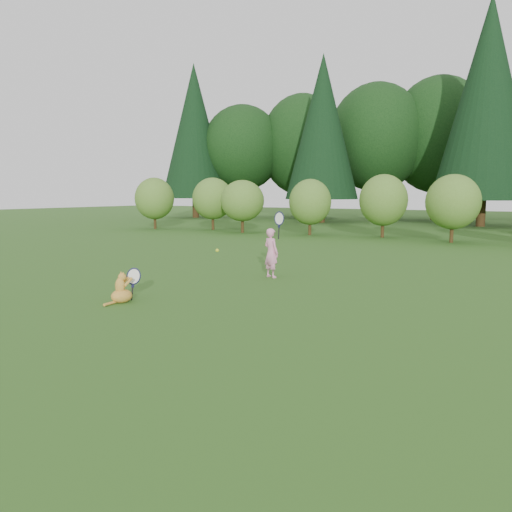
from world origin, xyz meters
The scene contains 6 objects.
ground centered at (0.00, 0.00, 0.00)m, with size 100.00×100.00×0.00m, color #245016.
shrub_row centered at (0.00, 13.00, 1.40)m, with size 28.00×3.00×2.80m, color #4C7123, non-canonical shape.
woodland_backdrop centered at (0.00, 23.00, 7.50)m, with size 48.00×10.00×15.00m, color black, non-canonical shape.
child centered at (-0.38, 2.42, 0.58)m, with size 0.65×0.39×1.67m.
cat centered at (-1.34, -1.17, 0.28)m, with size 0.48×0.80×0.73m.
tennis_ball centered at (-0.90, 1.07, 0.72)m, with size 0.07×0.07×0.07m.
Camera 1 is at (5.10, -7.25, 1.90)m, focal length 35.00 mm.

